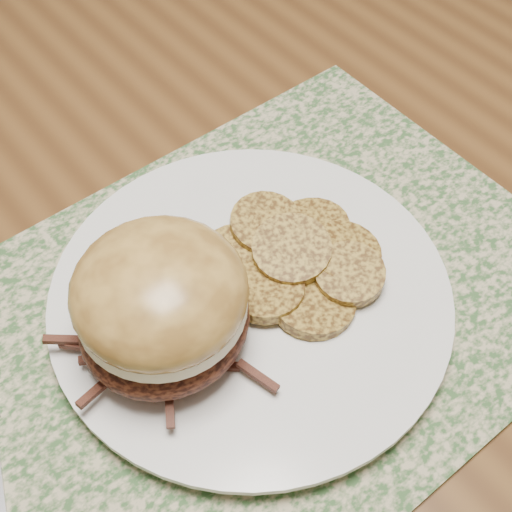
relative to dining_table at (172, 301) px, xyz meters
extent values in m
cube|color=brown|center=(0.00, 0.00, 0.06)|extent=(1.50, 0.90, 0.04)
cylinder|color=brown|center=(0.69, 0.39, -0.32)|extent=(0.06, 0.06, 0.71)
cube|color=#34592D|center=(0.02, -0.09, 0.08)|extent=(0.45, 0.33, 0.00)
cylinder|color=white|center=(0.02, -0.09, 0.09)|extent=(0.26, 0.26, 0.02)
ellipsoid|color=black|center=(-0.05, -0.08, 0.12)|extent=(0.14, 0.14, 0.04)
cylinder|color=#EFE4C3|center=(-0.05, -0.08, 0.14)|extent=(0.13, 0.13, 0.01)
ellipsoid|color=#AE8139|center=(-0.05, -0.08, 0.15)|extent=(0.14, 0.14, 0.06)
cylinder|color=olive|center=(0.03, -0.06, 0.10)|extent=(0.07, 0.07, 0.01)
cylinder|color=olive|center=(0.06, -0.05, 0.11)|extent=(0.07, 0.07, 0.02)
cylinder|color=olive|center=(0.08, -0.07, 0.10)|extent=(0.06, 0.06, 0.02)
cylinder|color=olive|center=(0.02, -0.10, 0.11)|extent=(0.07, 0.07, 0.01)
cylinder|color=olive|center=(0.05, -0.09, 0.12)|extent=(0.07, 0.07, 0.02)
cylinder|color=olive|center=(0.08, -0.11, 0.11)|extent=(0.06, 0.06, 0.02)
cylinder|color=olive|center=(0.04, -0.12, 0.10)|extent=(0.07, 0.07, 0.02)
cylinder|color=olive|center=(0.07, -0.12, 0.11)|extent=(0.07, 0.07, 0.01)
cylinder|color=olive|center=(0.06, -0.09, 0.10)|extent=(0.06, 0.06, 0.02)
cylinder|color=olive|center=(0.03, -0.09, 0.10)|extent=(0.06, 0.06, 0.01)
camera|label=1|loc=(-0.15, -0.31, 0.50)|focal=50.00mm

